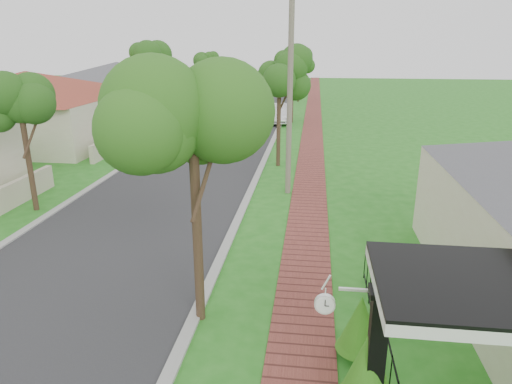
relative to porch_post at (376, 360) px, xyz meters
The scene contains 15 objects.
ground 4.79m from the porch_post, 167.60° to the left, with size 160.00×160.00×0.00m, color #23711A.
road 22.34m from the porch_post, 109.77° to the left, with size 7.00×120.00×0.02m, color #28282B.
kerb_right 21.39m from the porch_post, 100.52° to the left, with size 0.30×120.00×0.10m, color #9E9E99.
kerb_left 23.83m from the porch_post, 118.07° to the left, with size 0.30×120.00×0.10m, color #9E9E99.
sidewalk 21.07m from the porch_post, 93.54° to the left, with size 1.50×120.00×0.03m, color brown.
porch_post is the anchor object (origin of this frame).
picket_fence 1.21m from the porch_post, 70.71° to the left, with size 0.03×8.02×1.00m.
street_trees 29.02m from the porch_post, 104.93° to the left, with size 10.70×37.65×5.89m.
far_house_red 28.70m from the porch_post, 132.91° to the left, with size 15.56×15.56×4.60m.
far_house_grey 40.09m from the porch_post, 119.15° to the left, with size 15.56×15.56×4.60m.
parked_car_red 33.27m from the porch_post, 99.60° to the left, with size 1.77×4.39×1.50m, color #590D10.
parked_car_white 31.06m from the porch_post, 97.68° to the left, with size 1.59×4.57×1.50m, color silver.
near_tree 5.84m from the porch_post, 146.31° to the left, with size 2.36×2.36×6.06m.
utility_pole 13.05m from the porch_post, 100.28° to the left, with size 1.20×0.24×8.82m.
station_clock 1.26m from the porch_post, 154.89° to the left, with size 1.04×0.13×0.54m.
Camera 1 is at (3.32, -7.78, 6.36)m, focal length 32.00 mm.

